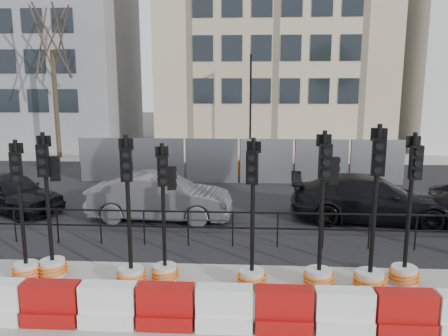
# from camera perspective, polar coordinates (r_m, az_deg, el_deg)

# --- Properties ---
(ground) EXTENTS (120.00, 120.00, 0.00)m
(ground) POSITION_cam_1_polar(r_m,az_deg,el_deg) (10.86, 0.89, -12.58)
(ground) COLOR #51514C
(ground) RESTS_ON ground
(sidewalk_near) EXTENTS (40.00, 6.00, 0.02)m
(sidewalk_near) POSITION_cam_1_polar(r_m,az_deg,el_deg) (8.19, -0.03, -20.86)
(sidewalk_near) COLOR gray
(sidewalk_near) RESTS_ON ground
(road) EXTENTS (40.00, 14.00, 0.03)m
(road) POSITION_cam_1_polar(r_m,az_deg,el_deg) (17.50, 1.82, -3.42)
(road) COLOR black
(road) RESTS_ON ground
(sidewalk_far) EXTENTS (40.00, 4.00, 0.02)m
(sidewalk_far) POSITION_cam_1_polar(r_m,az_deg,el_deg) (26.31, 2.30, 1.37)
(sidewalk_far) COLOR gray
(sidewalk_far) RESTS_ON ground
(building_grey) EXTENTS (11.00, 9.06, 14.00)m
(building_grey) POSITION_cam_1_polar(r_m,az_deg,el_deg) (35.14, -21.71, 14.44)
(building_grey) COLOR gray
(building_grey) RESTS_ON ground
(building_cream) EXTENTS (15.00, 10.06, 18.00)m
(building_cream) POSITION_cam_1_polar(r_m,az_deg,el_deg) (32.33, 6.36, 19.06)
(building_cream) COLOR beige
(building_cream) RESTS_ON ground
(kerb_railing) EXTENTS (18.00, 0.04, 1.00)m
(kerb_railing) POSITION_cam_1_polar(r_m,az_deg,el_deg) (11.74, 1.14, -7.18)
(kerb_railing) COLOR black
(kerb_railing) RESTS_ON ground
(heras_fencing) EXTENTS (14.33, 1.72, 2.00)m
(heras_fencing) POSITION_cam_1_polar(r_m,az_deg,el_deg) (20.16, 3.64, 0.32)
(heras_fencing) COLOR gray
(heras_fencing) RESTS_ON ground
(lamp_post_far) EXTENTS (0.12, 0.56, 6.00)m
(lamp_post_far) POSITION_cam_1_polar(r_m,az_deg,el_deg) (24.96, 3.48, 8.27)
(lamp_post_far) COLOR black
(lamp_post_far) RESTS_ON ground
(tree_bare_far) EXTENTS (2.00, 2.00, 9.00)m
(tree_bare_far) POSITION_cam_1_polar(r_m,az_deg,el_deg) (27.99, -21.59, 14.86)
(tree_bare_far) COLOR #473828
(tree_bare_far) RESTS_ON ground
(barrier_row) EXTENTS (15.70, 0.50, 0.80)m
(barrier_row) POSITION_cam_1_polar(r_m,az_deg,el_deg) (8.18, 0.06, -18.01)
(barrier_row) COLOR #A90D0D
(barrier_row) RESTS_ON ground
(traffic_signal_a) EXTENTS (0.62, 0.62, 3.17)m
(traffic_signal_a) POSITION_cam_1_polar(r_m,az_deg,el_deg) (10.83, -24.58, -9.94)
(traffic_signal_a) COLOR silver
(traffic_signal_a) RESTS_ON ground
(traffic_signal_b) EXTENTS (0.65, 0.65, 3.31)m
(traffic_signal_b) POSITION_cam_1_polar(r_m,az_deg,el_deg) (10.71, -21.62, -9.18)
(traffic_signal_b) COLOR silver
(traffic_signal_b) RESTS_ON ground
(traffic_signal_c) EXTENTS (0.65, 0.65, 3.31)m
(traffic_signal_c) POSITION_cam_1_polar(r_m,az_deg,el_deg) (9.80, -12.13, -11.17)
(traffic_signal_c) COLOR silver
(traffic_signal_c) RESTS_ON ground
(traffic_signal_d) EXTENTS (0.61, 0.61, 3.10)m
(traffic_signal_d) POSITION_cam_1_polar(r_m,az_deg,el_deg) (9.85, -7.71, -10.55)
(traffic_signal_d) COLOR silver
(traffic_signal_d) RESTS_ON ground
(traffic_signal_e) EXTENTS (0.64, 0.64, 3.26)m
(traffic_signal_e) POSITION_cam_1_polar(r_m,az_deg,el_deg) (9.52, 3.66, -11.68)
(traffic_signal_e) COLOR silver
(traffic_signal_e) RESTS_ON ground
(traffic_signal_f) EXTENTS (0.67, 0.67, 3.41)m
(traffic_signal_f) POSITION_cam_1_polar(r_m,az_deg,el_deg) (9.66, 12.49, -10.68)
(traffic_signal_f) COLOR silver
(traffic_signal_f) RESTS_ON ground
(traffic_signal_g) EXTENTS (0.70, 0.70, 3.55)m
(traffic_signal_g) POSITION_cam_1_polar(r_m,az_deg,el_deg) (9.83, 18.67, -11.13)
(traffic_signal_g) COLOR silver
(traffic_signal_g) RESTS_ON ground
(traffic_signal_h) EXTENTS (0.66, 0.66, 3.35)m
(traffic_signal_h) POSITION_cam_1_polar(r_m,az_deg,el_deg) (10.41, 22.66, -10.40)
(traffic_signal_h) COLOR silver
(traffic_signal_h) RESTS_ON ground
(car_a) EXTENTS (4.73, 5.31, 1.38)m
(car_a) POSITION_cam_1_polar(r_m,az_deg,el_deg) (16.69, -26.18, -2.86)
(car_a) COLOR black
(car_a) RESTS_ON ground
(car_b) EXTENTS (1.98, 4.70, 1.50)m
(car_b) POSITION_cam_1_polar(r_m,az_deg,el_deg) (14.23, -8.31, -3.79)
(car_b) COLOR #4E4F54
(car_b) RESTS_ON ground
(car_c) EXTENTS (2.99, 5.46, 1.48)m
(car_c) POSITION_cam_1_polar(r_m,az_deg,el_deg) (14.71, 18.65, -3.83)
(car_c) COLOR black
(car_c) RESTS_ON ground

